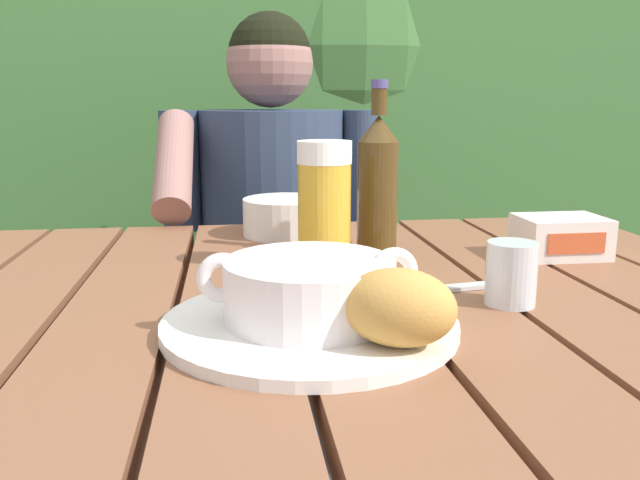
{
  "coord_description": "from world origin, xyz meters",
  "views": [
    {
      "loc": [
        -0.12,
        -0.75,
        1.0
      ],
      "look_at": [
        -0.02,
        -0.03,
        0.85
      ],
      "focal_mm": 36.52,
      "sensor_mm": 36.0,
      "label": 1
    }
  ],
  "objects_px": {
    "butter_tub": "(560,237)",
    "table_knife": "(438,289)",
    "diner_bowl": "(286,217)",
    "beer_bottle": "(378,184)",
    "water_glass_small": "(511,274)",
    "bread_roll": "(399,307)",
    "serving_plate": "(310,324)",
    "beer_glass": "(323,206)",
    "chair_near_diner": "(270,314)",
    "soup_bowl": "(309,288)",
    "person_eating": "(273,237)"
  },
  "relations": [
    {
      "from": "diner_bowl",
      "to": "butter_tub",
      "type": "bearing_deg",
      "value": -28.56
    },
    {
      "from": "person_eating",
      "to": "bread_roll",
      "type": "height_order",
      "value": "person_eating"
    },
    {
      "from": "bread_roll",
      "to": "beer_bottle",
      "type": "relative_size",
      "value": 0.5
    },
    {
      "from": "bread_roll",
      "to": "beer_glass",
      "type": "xyz_separation_m",
      "value": [
        -0.02,
        0.32,
        0.04
      ]
    },
    {
      "from": "serving_plate",
      "to": "person_eating",
      "type": "bearing_deg",
      "value": 89.01
    },
    {
      "from": "beer_bottle",
      "to": "water_glass_small",
      "type": "xyz_separation_m",
      "value": [
        0.1,
        -0.25,
        -0.07
      ]
    },
    {
      "from": "soup_bowl",
      "to": "butter_tub",
      "type": "bearing_deg",
      "value": 32.88
    },
    {
      "from": "butter_tub",
      "to": "diner_bowl",
      "type": "height_order",
      "value": "diner_bowl"
    },
    {
      "from": "person_eating",
      "to": "serving_plate",
      "type": "height_order",
      "value": "person_eating"
    },
    {
      "from": "beer_glass",
      "to": "table_knife",
      "type": "bearing_deg",
      "value": -45.94
    },
    {
      "from": "beer_glass",
      "to": "person_eating",
      "type": "bearing_deg",
      "value": 93.32
    },
    {
      "from": "serving_plate",
      "to": "beer_bottle",
      "type": "bearing_deg",
      "value": 65.62
    },
    {
      "from": "bread_roll",
      "to": "table_knife",
      "type": "distance_m",
      "value": 0.22
    },
    {
      "from": "bread_roll",
      "to": "water_glass_small",
      "type": "bearing_deg",
      "value": 39.04
    },
    {
      "from": "chair_near_diner",
      "to": "serving_plate",
      "type": "height_order",
      "value": "chair_near_diner"
    },
    {
      "from": "water_glass_small",
      "to": "butter_tub",
      "type": "height_order",
      "value": "water_glass_small"
    },
    {
      "from": "person_eating",
      "to": "bread_roll",
      "type": "bearing_deg",
      "value": -86.43
    },
    {
      "from": "beer_bottle",
      "to": "diner_bowl",
      "type": "xyz_separation_m",
      "value": [
        -0.12,
        0.17,
        -0.08
      ]
    },
    {
      "from": "soup_bowl",
      "to": "bread_roll",
      "type": "distance_m",
      "value": 0.11
    },
    {
      "from": "chair_near_diner",
      "to": "soup_bowl",
      "type": "relative_size",
      "value": 4.03
    },
    {
      "from": "soup_bowl",
      "to": "table_knife",
      "type": "bearing_deg",
      "value": 32.83
    },
    {
      "from": "bread_roll",
      "to": "table_knife",
      "type": "bearing_deg",
      "value": 62.47
    },
    {
      "from": "bread_roll",
      "to": "beer_glass",
      "type": "bearing_deg",
      "value": 94.04
    },
    {
      "from": "soup_bowl",
      "to": "beer_bottle",
      "type": "height_order",
      "value": "beer_bottle"
    },
    {
      "from": "serving_plate",
      "to": "soup_bowl",
      "type": "relative_size",
      "value": 1.35
    },
    {
      "from": "table_knife",
      "to": "diner_bowl",
      "type": "xyz_separation_m",
      "value": [
        -0.15,
        0.36,
        0.03
      ]
    },
    {
      "from": "chair_near_diner",
      "to": "water_glass_small",
      "type": "relative_size",
      "value": 12.39
    },
    {
      "from": "chair_near_diner",
      "to": "water_glass_small",
      "type": "bearing_deg",
      "value": -77.22
    },
    {
      "from": "person_eating",
      "to": "beer_glass",
      "type": "relative_size",
      "value": 6.86
    },
    {
      "from": "beer_glass",
      "to": "table_knife",
      "type": "relative_size",
      "value": 1.12
    },
    {
      "from": "serving_plate",
      "to": "beer_glass",
      "type": "bearing_deg",
      "value": 78.58
    },
    {
      "from": "soup_bowl",
      "to": "beer_glass",
      "type": "xyz_separation_m",
      "value": [
        0.05,
        0.23,
        0.04
      ]
    },
    {
      "from": "diner_bowl",
      "to": "bread_roll",
      "type": "bearing_deg",
      "value": -84.54
    },
    {
      "from": "person_eating",
      "to": "beer_glass",
      "type": "bearing_deg",
      "value": -86.68
    },
    {
      "from": "person_eating",
      "to": "beer_bottle",
      "type": "xyz_separation_m",
      "value": [
        0.12,
        -0.51,
        0.18
      ]
    },
    {
      "from": "person_eating",
      "to": "serving_plate",
      "type": "distance_m",
      "value": 0.81
    },
    {
      "from": "water_glass_small",
      "to": "table_knife",
      "type": "xyz_separation_m",
      "value": [
        -0.06,
        0.06,
        -0.03
      ]
    },
    {
      "from": "chair_near_diner",
      "to": "diner_bowl",
      "type": "height_order",
      "value": "chair_near_diner"
    },
    {
      "from": "soup_bowl",
      "to": "diner_bowl",
      "type": "xyz_separation_m",
      "value": [
        0.02,
        0.47,
        -0.01
      ]
    },
    {
      "from": "chair_near_diner",
      "to": "bread_roll",
      "type": "bearing_deg",
      "value": -87.23
    },
    {
      "from": "serving_plate",
      "to": "table_knife",
      "type": "relative_size",
      "value": 1.91
    },
    {
      "from": "bread_roll",
      "to": "butter_tub",
      "type": "distance_m",
      "value": 0.48
    },
    {
      "from": "chair_near_diner",
      "to": "bread_roll",
      "type": "distance_m",
      "value": 1.15
    },
    {
      "from": "butter_tub",
      "to": "person_eating",
      "type": "bearing_deg",
      "value": 125.2
    },
    {
      "from": "diner_bowl",
      "to": "person_eating",
      "type": "bearing_deg",
      "value": 90.5
    },
    {
      "from": "butter_tub",
      "to": "table_knife",
      "type": "distance_m",
      "value": 0.28
    },
    {
      "from": "table_knife",
      "to": "beer_glass",
      "type": "bearing_deg",
      "value": 134.06
    },
    {
      "from": "chair_near_diner",
      "to": "soup_bowl",
      "type": "bearing_deg",
      "value": -90.97
    },
    {
      "from": "serving_plate",
      "to": "table_knife",
      "type": "distance_m",
      "value": 0.2
    },
    {
      "from": "serving_plate",
      "to": "diner_bowl",
      "type": "bearing_deg",
      "value": 87.93
    }
  ]
}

